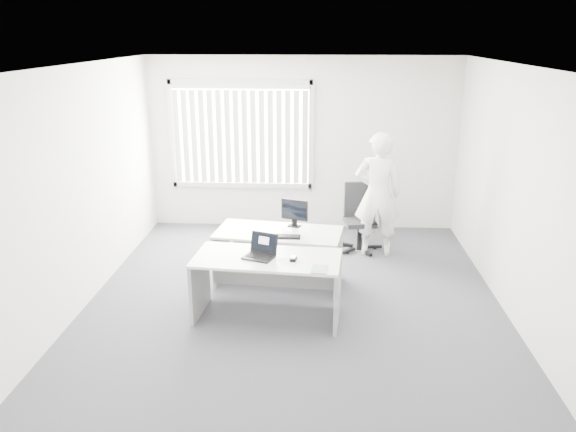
# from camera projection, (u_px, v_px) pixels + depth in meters

# --- Properties ---
(ground) EXTENTS (6.00, 6.00, 0.00)m
(ground) POSITION_uv_depth(u_px,v_px,m) (293.00, 307.00, 6.72)
(ground) COLOR #525259
(ground) RESTS_ON ground
(wall_back) EXTENTS (5.00, 0.02, 2.80)m
(wall_back) POSITION_uv_depth(u_px,v_px,m) (303.00, 144.00, 9.13)
(wall_back) COLOR silver
(wall_back) RESTS_ON ground
(wall_front) EXTENTS (5.00, 0.02, 2.80)m
(wall_front) POSITION_uv_depth(u_px,v_px,m) (269.00, 330.00, 3.44)
(wall_front) COLOR silver
(wall_front) RESTS_ON ground
(wall_left) EXTENTS (0.02, 6.00, 2.80)m
(wall_left) POSITION_uv_depth(u_px,v_px,m) (76.00, 192.00, 6.42)
(wall_left) COLOR silver
(wall_left) RESTS_ON ground
(wall_right) EXTENTS (0.02, 6.00, 2.80)m
(wall_right) POSITION_uv_depth(u_px,v_px,m) (521.00, 199.00, 6.14)
(wall_right) COLOR silver
(wall_right) RESTS_ON ground
(ceiling) EXTENTS (5.00, 6.00, 0.02)m
(ceiling) POSITION_uv_depth(u_px,v_px,m) (294.00, 66.00, 5.85)
(ceiling) COLOR white
(ceiling) RESTS_ON wall_back
(window) EXTENTS (2.32, 0.06, 1.76)m
(window) POSITION_uv_depth(u_px,v_px,m) (241.00, 135.00, 9.10)
(window) COLOR silver
(window) RESTS_ON wall_back
(blinds) EXTENTS (2.20, 0.10, 1.50)m
(blinds) POSITION_uv_depth(u_px,v_px,m) (241.00, 137.00, 9.05)
(blinds) COLOR silver
(blinds) RESTS_ON wall_back
(desk_near) EXTENTS (1.70, 0.90, 0.75)m
(desk_near) POSITION_uv_depth(u_px,v_px,m) (267.00, 274.00, 6.33)
(desk_near) COLOR white
(desk_near) RESTS_ON ground
(desk_far) EXTENTS (1.67, 0.95, 0.72)m
(desk_far) POSITION_uv_depth(u_px,v_px,m) (279.00, 246.00, 7.21)
(desk_far) COLOR white
(desk_far) RESTS_ON ground
(office_chair) EXTENTS (0.65, 0.65, 1.01)m
(office_chair) POSITION_uv_depth(u_px,v_px,m) (359.00, 229.00, 8.46)
(office_chair) COLOR black
(office_chair) RESTS_ON ground
(person) EXTENTS (0.69, 0.47, 1.82)m
(person) POSITION_uv_depth(u_px,v_px,m) (378.00, 194.00, 8.07)
(person) COLOR white
(person) RESTS_ON ground
(laptop) EXTENTS (0.41, 0.39, 0.25)m
(laptop) POSITION_uv_depth(u_px,v_px,m) (258.00, 248.00, 6.19)
(laptop) COLOR black
(laptop) RESTS_ON desk_near
(paper_sheet) EXTENTS (0.36, 0.31, 0.00)m
(paper_sheet) POSITION_uv_depth(u_px,v_px,m) (293.00, 261.00, 6.16)
(paper_sheet) COLOR white
(paper_sheet) RESTS_ON desk_near
(mouse) EXTENTS (0.08, 0.12, 0.05)m
(mouse) POSITION_uv_depth(u_px,v_px,m) (293.00, 258.00, 6.16)
(mouse) COLOR silver
(mouse) RESTS_ON paper_sheet
(booklet) EXTENTS (0.19, 0.24, 0.01)m
(booklet) POSITION_uv_depth(u_px,v_px,m) (320.00, 269.00, 5.93)
(booklet) COLOR white
(booklet) RESTS_ON desk_near
(keyboard) EXTENTS (0.43, 0.15, 0.02)m
(keyboard) POSITION_uv_depth(u_px,v_px,m) (283.00, 237.00, 6.93)
(keyboard) COLOR black
(keyboard) RESTS_ON desk_far
(monitor) EXTENTS (0.38, 0.23, 0.36)m
(monitor) POSITION_uv_depth(u_px,v_px,m) (295.00, 213.00, 7.27)
(monitor) COLOR black
(monitor) RESTS_ON desk_far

